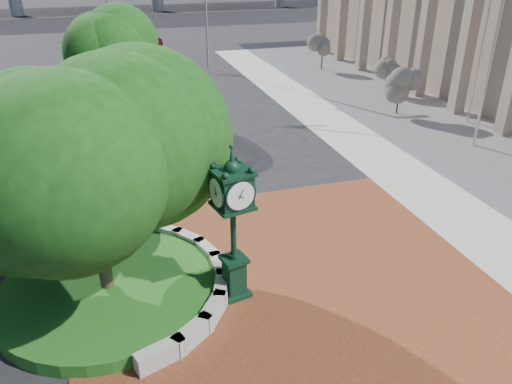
% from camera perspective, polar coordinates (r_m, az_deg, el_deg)
% --- Properties ---
extents(ground, '(200.00, 200.00, 0.00)m').
position_cam_1_polar(ground, '(15.69, 2.22, -8.52)').
color(ground, black).
rests_on(ground, ground).
extents(plaza, '(12.00, 12.00, 0.04)m').
position_cam_1_polar(plaza, '(14.92, 3.49, -10.55)').
color(plaza, '#622A17').
rests_on(plaza, ground).
extents(sidewalk, '(20.00, 50.00, 0.04)m').
position_cam_1_polar(sidewalk, '(31.36, 24.66, 7.32)').
color(sidewalk, '#9E9B93').
rests_on(sidewalk, ground).
extents(planter_wall, '(2.96, 6.77, 0.54)m').
position_cam_1_polar(planter_wall, '(15.01, -7.72, -9.33)').
color(planter_wall, '#9E9B93').
rests_on(planter_wall, ground).
extents(grass_bed, '(6.10, 6.10, 0.40)m').
position_cam_1_polar(grass_bed, '(14.97, -16.51, -10.75)').
color(grass_bed, '#164E17').
rests_on(grass_bed, ground).
extents(tree_planter, '(5.20, 5.20, 6.33)m').
position_cam_1_polar(tree_planter, '(13.23, -18.43, 1.59)').
color(tree_planter, '#38281C').
rests_on(tree_planter, ground).
extents(tree_street, '(4.40, 4.40, 5.45)m').
position_cam_1_polar(tree_street, '(30.67, -16.61, 14.50)').
color(tree_street, '#38281C').
rests_on(tree_street, ground).
extents(post_clock, '(1.09, 1.09, 4.50)m').
position_cam_1_polar(post_clock, '(13.20, -2.64, -3.14)').
color(post_clock, black).
rests_on(post_clock, ground).
extents(parked_car, '(3.95, 5.41, 1.71)m').
position_cam_1_polar(parked_car, '(53.22, -12.86, 16.91)').
color(parked_car, '#520B16').
rests_on(parked_car, ground).
extents(flagpole_a, '(1.73, 0.33, 11.13)m').
position_cam_1_polar(flagpole_a, '(25.95, 25.91, 16.62)').
color(flagpole_a, silver).
rests_on(flagpole_a, ground).
extents(flagpole_b, '(1.39, 0.29, 8.96)m').
position_cam_1_polar(flagpole_b, '(29.87, 24.56, 15.65)').
color(flagpole_b, silver).
rests_on(flagpole_b, ground).
extents(shrub_near, '(1.20, 1.20, 2.20)m').
position_cam_1_polar(shrub_near, '(30.77, 16.10, 11.44)').
color(shrub_near, '#38281C').
rests_on(shrub_near, ground).
extents(shrub_mid, '(1.20, 1.20, 2.20)m').
position_cam_1_polar(shrub_mid, '(35.01, 14.82, 13.31)').
color(shrub_mid, '#38281C').
rests_on(shrub_mid, ground).
extents(shrub_far, '(1.20, 1.20, 2.20)m').
position_cam_1_polar(shrub_far, '(41.42, 7.61, 15.83)').
color(shrub_far, '#38281C').
rests_on(shrub_far, ground).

